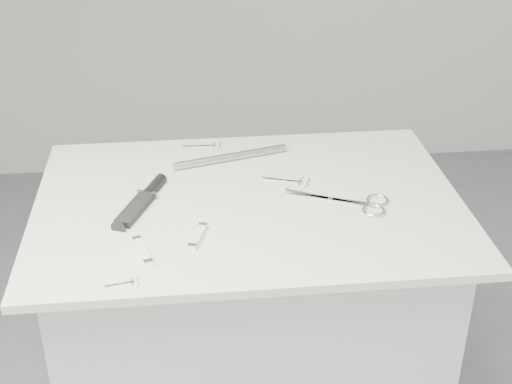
{
  "coord_description": "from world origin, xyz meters",
  "views": [
    {
      "loc": [
        -0.14,
        -1.45,
        1.76
      ],
      "look_at": [
        0.02,
        0.03,
        0.92
      ],
      "focal_mm": 50.0,
      "sensor_mm": 36.0,
      "label": 1
    }
  ],
  "objects": [
    {
      "name": "embroidery_scissors_a",
      "position": [
        0.12,
        0.07,
        0.92
      ],
      "size": [
        0.12,
        0.07,
        0.0
      ],
      "rotation": [
        0.0,
        0.0,
        -0.33
      ],
      "color": "silver",
      "rests_on": "display_board"
    },
    {
      "name": "metal_rail",
      "position": [
        -0.03,
        0.21,
        0.93
      ],
      "size": [
        0.3,
        0.1,
        0.02
      ],
      "primitive_type": "cylinder",
      "rotation": [
        0.0,
        1.57,
        0.27
      ],
      "color": "#92959A",
      "rests_on": "display_board"
    },
    {
      "name": "display_board",
      "position": [
        0.0,
        0.0,
        0.91
      ],
      "size": [
        1.0,
        0.7,
        0.02
      ],
      "primitive_type": "cube",
      "color": "beige",
      "rests_on": "plinth"
    },
    {
      "name": "sheathed_knife",
      "position": [
        -0.24,
        0.02,
        0.93
      ],
      "size": [
        0.12,
        0.22,
        0.03
      ],
      "rotation": [
        0.0,
        0.0,
        1.18
      ],
      "color": "black",
      "rests_on": "display_board"
    },
    {
      "name": "plinth",
      "position": [
        0.0,
        0.0,
        0.45
      ],
      "size": [
        0.9,
        0.6,
        0.9
      ],
      "primitive_type": "cube",
      "color": "#BCBBB9",
      "rests_on": "ground"
    },
    {
      "name": "pocket_knife_b",
      "position": [
        -0.12,
        -0.15,
        0.93
      ],
      "size": [
        0.05,
        0.1,
        0.01
      ],
      "rotation": [
        0.0,
        0.0,
        1.25
      ],
      "color": "beige",
      "rests_on": "display_board"
    },
    {
      "name": "tiny_scissors",
      "position": [
        -0.27,
        -0.3,
        0.92
      ],
      "size": [
        0.07,
        0.03,
        0.0
      ],
      "rotation": [
        0.0,
        0.0,
        0.19
      ],
      "color": "silver",
      "rests_on": "display_board"
    },
    {
      "name": "pocket_knife_a",
      "position": [
        -0.24,
        -0.2,
        0.93
      ],
      "size": [
        0.05,
        0.11,
        0.01
      ],
      "rotation": [
        0.0,
        0.0,
        1.86
      ],
      "color": "beige",
      "rests_on": "display_board"
    },
    {
      "name": "embroidery_scissors_b",
      "position": [
        -0.08,
        0.3,
        0.92
      ],
      "size": [
        0.1,
        0.05,
        0.0
      ],
      "rotation": [
        0.0,
        0.0,
        -0.02
      ],
      "color": "silver",
      "rests_on": "display_board"
    },
    {
      "name": "large_shears",
      "position": [
        0.25,
        -0.05,
        0.92
      ],
      "size": [
        0.24,
        0.15,
        0.01
      ],
      "rotation": [
        0.0,
        0.0,
        -0.43
      ],
      "color": "silver",
      "rests_on": "display_board"
    }
  ]
}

